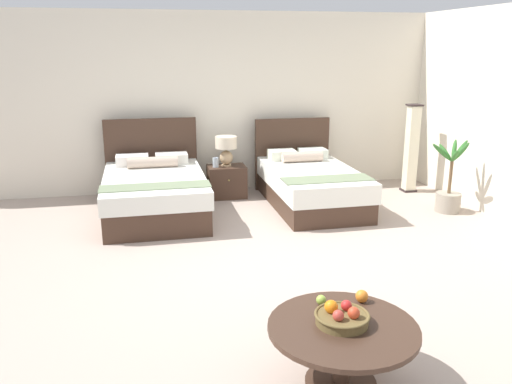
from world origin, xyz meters
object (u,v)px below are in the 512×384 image
object	(u,v)px
table_lamp	(226,147)
vase	(216,162)
loose_apple	(321,300)
coffee_table	(343,338)
loose_orange	(362,296)
bed_near_corner	(310,184)
potted_palm	(449,192)
fruit_bowl	(342,317)
floor_lamp_corner	(411,149)
nightstand	(227,181)
bed_near_window	(155,191)

from	to	relation	value
table_lamp	vase	size ratio (longest dim) A/B	3.09
vase	loose_apple	distance (m)	4.30
vase	coffee_table	distance (m)	4.61
vase	loose_orange	bearing A→B (deg)	-83.70
bed_near_corner	potted_palm	world-z (taller)	bed_near_corner
loose_orange	fruit_bowl	bearing A→B (deg)	-133.75
loose_orange	floor_lamp_corner	distance (m)	4.81
nightstand	loose_orange	distance (m)	4.37
bed_near_window	table_lamp	size ratio (longest dim) A/B	4.70
vase	loose_orange	size ratio (longest dim) A/B	1.57
vase	fruit_bowl	size ratio (longest dim) A/B	0.39
fruit_bowl	loose_apple	size ratio (longest dim) A/B	5.12
table_lamp	floor_lamp_corner	distance (m)	2.82
loose_apple	floor_lamp_corner	world-z (taller)	floor_lamp_corner
table_lamp	vase	xyz separation A→B (m)	(-0.17, -0.06, -0.20)
table_lamp	loose_apple	size ratio (longest dim) A/B	6.20
coffee_table	bed_near_window	bearing A→B (deg)	105.72
fruit_bowl	loose_orange	bearing A→B (deg)	46.25
bed_near_window	table_lamp	bearing A→B (deg)	31.15
floor_lamp_corner	potted_palm	world-z (taller)	floor_lamp_corner
bed_near_window	potted_palm	distance (m)	3.95
nightstand	floor_lamp_corner	xyz separation A→B (m)	(2.81, -0.24, 0.43)
loose_orange	potted_palm	distance (m)	3.95
coffee_table	fruit_bowl	size ratio (longest dim) A/B	2.72
vase	coffee_table	size ratio (longest dim) A/B	0.14
coffee_table	loose_apple	distance (m)	0.33
bed_near_corner	loose_orange	distance (m)	3.82
loose_orange	vase	bearing A→B (deg)	96.30
loose_apple	potted_palm	world-z (taller)	potted_palm
loose_orange	floor_lamp_corner	xyz separation A→B (m)	(2.50, 4.11, 0.19)
coffee_table	loose_apple	size ratio (longest dim) A/B	13.93
bed_near_window	fruit_bowl	bearing A→B (deg)	-74.21
vase	potted_palm	xyz separation A→B (m)	(3.00, -1.28, -0.27)
table_lamp	potted_palm	xyz separation A→B (m)	(2.83, -1.34, -0.47)
bed_near_window	potted_palm	size ratio (longest dim) A/B	2.05
bed_near_corner	vase	world-z (taller)	bed_near_corner
coffee_table	fruit_bowl	world-z (taller)	fruit_bowl
vase	table_lamp	bearing A→B (deg)	19.82
fruit_bowl	table_lamp	bearing A→B (deg)	90.81
nightstand	loose_orange	size ratio (longest dim) A/B	6.16
bed_near_corner	table_lamp	world-z (taller)	bed_near_corner
vase	floor_lamp_corner	distance (m)	2.98
bed_near_window	potted_palm	world-z (taller)	bed_near_window
potted_palm	coffee_table	bearing A→B (deg)	-129.81
bed_near_corner	bed_near_window	bearing A→B (deg)	179.97
floor_lamp_corner	potted_palm	size ratio (longest dim) A/B	1.34
coffee_table	potted_palm	bearing A→B (deg)	50.19
loose_orange	coffee_table	bearing A→B (deg)	-130.78
bed_near_corner	fruit_bowl	bearing A→B (deg)	-104.48
nightstand	loose_apple	xyz separation A→B (m)	(0.02, -4.33, 0.23)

